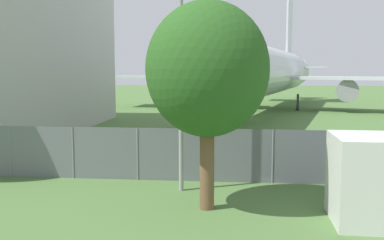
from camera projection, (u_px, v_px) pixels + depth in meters
perimeter_fence at (204, 155)px, 16.83m from camera, size 56.07×0.07×2.01m
airplane at (269, 72)px, 46.32m from camera, size 35.45×44.67×13.66m
tree_left_of_cabin at (207, 70)px, 13.15m from camera, size 3.64×3.64×6.21m
light_mast at (181, 54)px, 15.18m from camera, size 0.44×0.44×7.74m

